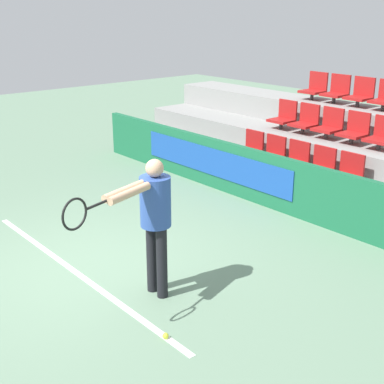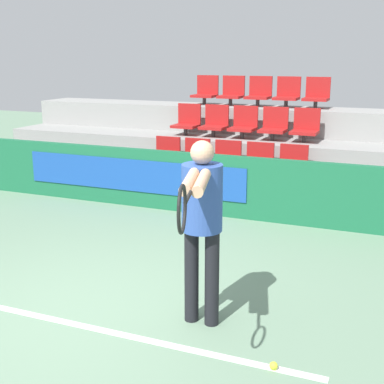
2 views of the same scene
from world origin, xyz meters
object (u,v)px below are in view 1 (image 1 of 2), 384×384
stadium_chair_1 (272,153)px  stadium_chair_4 (348,173)px  stadium_chair_8 (355,130)px  stadium_chair_12 (361,94)px  stadium_chair_3 (320,166)px  stadium_chair_0 (251,147)px  stadium_chair_6 (306,120)px  stadium_chair_5 (284,116)px  stadium_chair_10 (315,88)px  stadium_chair_2 (295,159)px  tennis_player (152,213)px  tennis_ball (166,336)px  stadium_chair_11 (337,91)px  stadium_chair_9 (382,135)px  stadium_chair_7 (329,125)px

stadium_chair_1 → stadium_chair_4: (1.62, 0.00, 0.00)m
stadium_chair_8 → stadium_chair_12: 1.19m
stadium_chair_3 → stadium_chair_12: size_ratio=1.00×
stadium_chair_0 → stadium_chair_6: bearing=60.0°
stadium_chair_5 → stadium_chair_10: size_ratio=1.00×
stadium_chair_8 → stadium_chair_12: size_ratio=1.00×
stadium_chair_2 → stadium_chair_5: size_ratio=1.00×
stadium_chair_1 → stadium_chair_6: (0.00, 0.94, 0.48)m
stadium_chair_6 → stadium_chair_12: stadium_chair_12 is taller
tennis_player → tennis_ball: size_ratio=25.55×
stadium_chair_8 → stadium_chair_5: bearing=180.0°
stadium_chair_5 → tennis_player: 5.41m
tennis_player → stadium_chair_12: bearing=85.5°
stadium_chair_12 → stadium_chair_6: bearing=-120.0°
stadium_chair_11 → stadium_chair_12: same height
stadium_chair_8 → stadium_chair_9: (0.54, 0.00, 0.00)m
stadium_chair_0 → stadium_chair_11: bearing=73.9°
stadium_chair_12 → tennis_player: 6.01m
tennis_ball → tennis_player: bearing=150.6°
stadium_chair_4 → stadium_chair_8: size_ratio=1.00×
stadium_chair_0 → tennis_ball: bearing=-55.8°
stadium_chair_11 → stadium_chair_12: 0.54m
stadium_chair_7 → stadium_chair_2: bearing=-90.0°
stadium_chair_9 → stadium_chair_12: (-1.08, 0.94, 0.48)m
stadium_chair_1 → stadium_chair_10: bearing=106.1°
stadium_chair_0 → stadium_chair_3: same height
stadium_chair_2 → stadium_chair_4: bearing=0.0°
stadium_chair_3 → stadium_chair_7: 1.19m
tennis_player → stadium_chair_6: bearing=93.3°
stadium_chair_6 → stadium_chair_7: size_ratio=1.00×
stadium_chair_1 → stadium_chair_12: 2.18m
stadium_chair_5 → stadium_chair_0: bearing=-90.0°
stadium_chair_11 → tennis_ball: 6.98m
stadium_chair_1 → stadium_chair_8: (1.08, 0.94, 0.48)m
stadium_chair_2 → stadium_chair_11: (-0.54, 1.88, 0.96)m
stadium_chair_1 → stadium_chair_12: size_ratio=1.00×
stadium_chair_0 → stadium_chair_3: 1.62m
stadium_chair_4 → tennis_ball: stadium_chair_4 is taller
stadium_chair_7 → stadium_chair_6: bearing=180.0°
stadium_chair_5 → stadium_chair_12: 1.51m
stadium_chair_2 → stadium_chair_11: bearing=106.1°
stadium_chair_0 → stadium_chair_2: same height
stadium_chair_1 → stadium_chair_9: size_ratio=1.00×
stadium_chair_2 → stadium_chair_12: size_ratio=1.00×
stadium_chair_5 → stadium_chair_3: bearing=-30.0°
stadium_chair_4 → stadium_chair_5: size_ratio=1.00×
stadium_chair_6 → stadium_chair_11: bearing=90.0°
stadium_chair_2 → stadium_chair_10: stadium_chair_10 is taller
stadium_chair_1 → stadium_chair_11: bearing=90.0°
stadium_chair_3 → tennis_ball: stadium_chair_3 is taller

